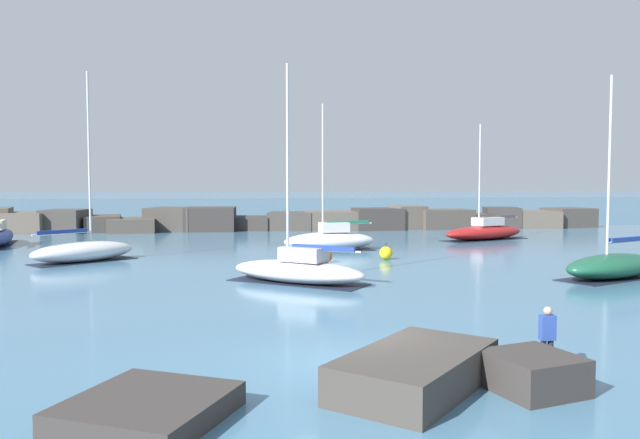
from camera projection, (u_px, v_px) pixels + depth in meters
ground_plane at (347, 363)px, 15.71m from camera, size 600.00×600.00×0.00m
open_sea_beyond at (252, 206)px, 118.87m from camera, size 400.00×116.00×0.01m
breakwater_jetty at (271, 220)px, 59.38m from camera, size 63.77×6.96×2.26m
foreground_rocks at (374, 380)px, 13.21m from camera, size 11.05×5.34×0.85m
sailboat_moored_0 at (485, 231)px, 49.33m from camera, size 8.29×5.51×9.08m
sailboat_moored_2 at (330, 240)px, 41.68m from camera, size 6.48×2.98×9.72m
sailboat_moored_3 at (613, 265)px, 29.54m from camera, size 6.56×4.54×9.51m
sailboat_moored_4 at (83, 251)px, 35.74m from camera, size 6.00×5.52×10.87m
sailboat_moored_5 at (298, 269)px, 28.27m from camera, size 6.75×5.79×9.90m
mooring_buoy_orange_near at (325, 256)px, 35.23m from camera, size 0.79×0.79×0.99m
mooring_buoy_far_side at (386, 253)px, 36.72m from camera, size 0.78×0.78×0.98m
person_on_rocks at (547, 335)px, 15.01m from camera, size 0.36×0.22×1.57m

